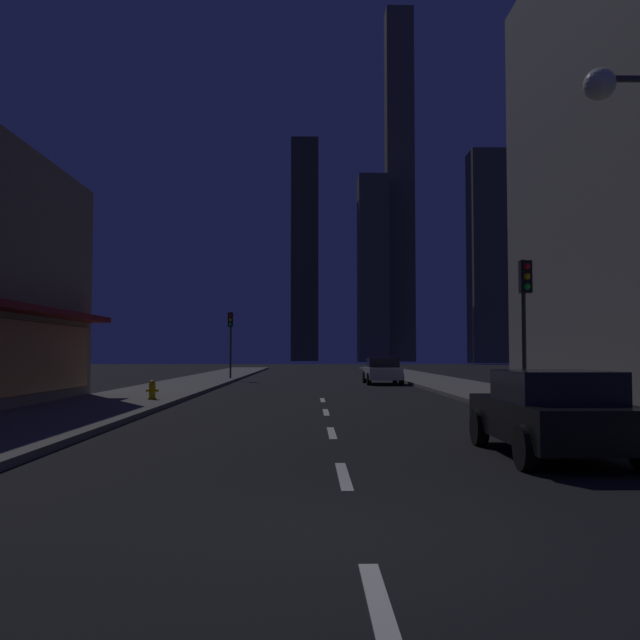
{
  "coord_description": "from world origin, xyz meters",
  "views": [
    {
      "loc": [
        -0.48,
        -6.65,
        1.74
      ],
      "look_at": [
        0.0,
        25.19,
        3.26
      ],
      "focal_mm": 38.77,
      "sensor_mm": 36.0,
      "label": 1
    }
  ],
  "objects_px": {
    "car_parked_far": "(382,371)",
    "traffic_light_far_left": "(230,330)",
    "car_parked_near": "(552,413)",
    "fire_hydrant_far_left": "(152,390)",
    "traffic_light_near_right": "(525,301)"
  },
  "relations": [
    {
      "from": "car_parked_far",
      "to": "traffic_light_far_left",
      "type": "relative_size",
      "value": 1.01
    },
    {
      "from": "car_parked_near",
      "to": "traffic_light_far_left",
      "type": "relative_size",
      "value": 1.01
    },
    {
      "from": "fire_hydrant_far_left",
      "to": "traffic_light_near_right",
      "type": "distance_m",
      "value": 12.71
    },
    {
      "from": "car_parked_far",
      "to": "traffic_light_far_left",
      "type": "height_order",
      "value": "traffic_light_far_left"
    },
    {
      "from": "car_parked_near",
      "to": "car_parked_far",
      "type": "relative_size",
      "value": 1.0
    },
    {
      "from": "car_parked_near",
      "to": "traffic_light_far_left",
      "type": "xyz_separation_m",
      "value": [
        -9.1,
        32.21,
        2.45
      ]
    },
    {
      "from": "traffic_light_near_right",
      "to": "traffic_light_far_left",
      "type": "height_order",
      "value": "same"
    },
    {
      "from": "car_parked_near",
      "to": "fire_hydrant_far_left",
      "type": "distance_m",
      "value": 15.57
    },
    {
      "from": "car_parked_near",
      "to": "fire_hydrant_far_left",
      "type": "relative_size",
      "value": 6.48
    },
    {
      "from": "car_parked_far",
      "to": "fire_hydrant_far_left",
      "type": "bearing_deg",
      "value": -122.87
    },
    {
      "from": "car_parked_near",
      "to": "car_parked_far",
      "type": "xyz_separation_m",
      "value": [
        0.0,
        27.03,
        0.0
      ]
    },
    {
      "from": "fire_hydrant_far_left",
      "to": "traffic_light_far_left",
      "type": "bearing_deg",
      "value": 88.85
    },
    {
      "from": "car_parked_far",
      "to": "traffic_light_near_right",
      "type": "xyz_separation_m",
      "value": [
        1.9,
        -19.61,
        2.45
      ]
    },
    {
      "from": "traffic_light_near_right",
      "to": "fire_hydrant_far_left",
      "type": "bearing_deg",
      "value": 156.71
    },
    {
      "from": "fire_hydrant_far_left",
      "to": "traffic_light_near_right",
      "type": "height_order",
      "value": "traffic_light_near_right"
    }
  ]
}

